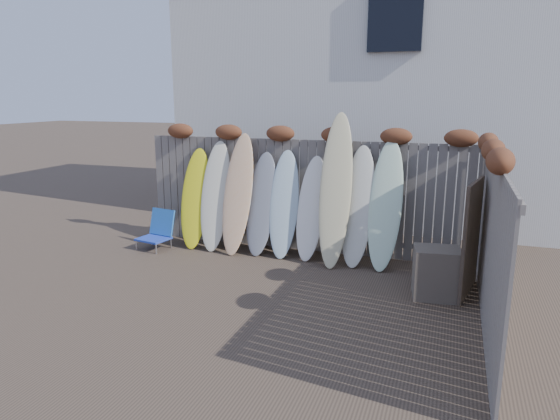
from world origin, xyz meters
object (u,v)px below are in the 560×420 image
(wooden_crate, at_px, (436,273))
(lattice_panel, at_px, (471,239))
(beach_chair, at_px, (158,230))
(surfboard_0, at_px, (195,198))

(wooden_crate, xyz_separation_m, lattice_panel, (0.43, 0.27, 0.46))
(beach_chair, xyz_separation_m, surfboard_0, (0.61, 0.34, 0.58))
(lattice_panel, bearing_deg, beach_chair, -173.53)
(lattice_panel, bearing_deg, surfboard_0, -178.23)
(wooden_crate, distance_m, lattice_panel, 0.68)
(wooden_crate, xyz_separation_m, surfboard_0, (-4.33, 1.09, 0.55))
(wooden_crate, distance_m, surfboard_0, 4.50)
(beach_chair, distance_m, wooden_crate, 5.00)
(surfboard_0, bearing_deg, wooden_crate, -18.90)
(lattice_panel, height_order, surfboard_0, surfboard_0)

